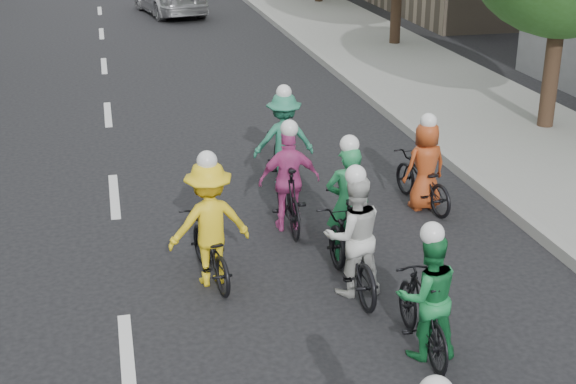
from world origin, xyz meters
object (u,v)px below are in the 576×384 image
object	(u,v)px
cyclist_2	(209,234)
cyclist_3	(288,188)
cyclist_5	(346,216)
cyclist_7	(283,146)
cyclist_1	(425,304)
cyclist_6	(352,247)
cyclist_4	(423,175)

from	to	relation	value
cyclist_2	cyclist_3	size ratio (longest dim) A/B	1.04
cyclist_5	cyclist_7	size ratio (longest dim) A/B	1.03
cyclist_7	cyclist_2	bearing A→B (deg)	63.12
cyclist_1	cyclist_6	bearing A→B (deg)	-75.43
cyclist_3	cyclist_7	xyz separation A→B (m)	(0.34, 1.82, 0.06)
cyclist_3	cyclist_4	bearing A→B (deg)	-170.32
cyclist_2	cyclist_6	world-z (taller)	cyclist_2
cyclist_4	cyclist_7	world-z (taller)	cyclist_7
cyclist_2	cyclist_3	distance (m)	1.99
cyclist_5	cyclist_7	bearing A→B (deg)	-79.12
cyclist_2	cyclist_3	xyz separation A→B (m)	(1.38, 1.44, -0.04)
cyclist_5	cyclist_6	world-z (taller)	cyclist_5
cyclist_3	cyclist_7	distance (m)	1.85
cyclist_1	cyclist_7	distance (m)	5.50
cyclist_4	cyclist_1	bearing A→B (deg)	58.94
cyclist_1	cyclist_6	distance (m)	1.60
cyclist_1	cyclist_3	world-z (taller)	cyclist_3
cyclist_3	cyclist_6	size ratio (longest dim) A/B	0.96
cyclist_2	cyclist_4	xyz separation A→B (m)	(3.66, 1.75, -0.13)
cyclist_1	cyclist_7	xyz separation A→B (m)	(-0.35, 5.49, 0.08)
cyclist_6	cyclist_7	distance (m)	3.92
cyclist_1	cyclist_7	bearing A→B (deg)	-84.51
cyclist_1	cyclist_4	world-z (taller)	cyclist_1
cyclist_3	cyclist_5	world-z (taller)	cyclist_5
cyclist_6	cyclist_5	bearing A→B (deg)	-103.93
cyclist_3	cyclist_5	bearing A→B (deg)	116.57
cyclist_1	cyclist_4	size ratio (longest dim) A/B	0.95
cyclist_5	cyclist_7	distance (m)	3.00
cyclist_3	cyclist_7	bearing A→B (deg)	-98.50
cyclist_6	cyclist_7	bearing A→B (deg)	-91.48
cyclist_5	cyclist_3	bearing A→B (deg)	-58.39
cyclist_7	cyclist_6	bearing A→B (deg)	90.88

